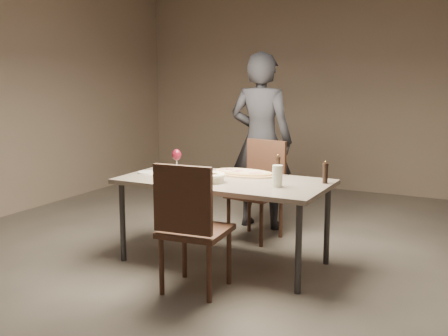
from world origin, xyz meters
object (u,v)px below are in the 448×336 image
at_px(dining_table, 224,186).
at_px(zucchini_pizza, 189,176).
at_px(diner, 261,141).
at_px(pepper_mill_left, 278,166).
at_px(chair_far, 260,184).
at_px(ham_pizza, 243,173).
at_px(chair_near, 190,221).
at_px(bread_basket, 213,177).
at_px(carafe, 277,176).

relative_size(dining_table, zucchini_pizza, 3.10).
bearing_deg(diner, dining_table, 96.55).
height_order(pepper_mill_left, chair_far, chair_far).
xyz_separation_m(ham_pizza, chair_near, (0.04, -1.02, -0.20)).
xyz_separation_m(bread_basket, diner, (-0.15, 1.38, 0.14)).
relative_size(pepper_mill_left, chair_near, 0.19).
xyz_separation_m(carafe, diner, (-0.70, 1.30, 0.10)).
relative_size(ham_pizza, carafe, 3.51).
bearing_deg(pepper_mill_left, ham_pizza, -160.91).
xyz_separation_m(dining_table, bread_basket, (-0.03, -0.16, 0.10)).
bearing_deg(chair_near, diner, 93.10).
bearing_deg(bread_basket, dining_table, 80.35).
height_order(dining_table, chair_far, chair_far).
relative_size(bread_basket, pepper_mill_left, 1.15).
relative_size(dining_table, pepper_mill_left, 9.40).
bearing_deg(pepper_mill_left, diner, 121.93).
bearing_deg(bread_basket, ham_pizza, 79.30).
bearing_deg(dining_table, zucchini_pizza, -168.72).
bearing_deg(chair_near, ham_pizza, 87.41).
distance_m(bread_basket, pepper_mill_left, 0.66).
distance_m(zucchini_pizza, carafe, 0.85).
bearing_deg(ham_pizza, dining_table, -93.32).
distance_m(dining_table, ham_pizza, 0.29).
relative_size(ham_pizza, diner, 0.33).
xyz_separation_m(pepper_mill_left, chair_far, (-0.38, 0.48, -0.29)).
bearing_deg(zucchini_pizza, diner, 85.55).
distance_m(ham_pizza, diner, 0.98).
relative_size(chair_near, diner, 0.54).
relative_size(ham_pizza, bread_basket, 2.81).
height_order(zucchini_pizza, diner, diner).
distance_m(pepper_mill_left, diner, 1.00).
relative_size(chair_near, chair_far, 1.03).
height_order(carafe, chair_near, chair_near).
relative_size(dining_table, chair_far, 1.83).
xyz_separation_m(ham_pizza, chair_far, (-0.09, 0.58, -0.21)).
height_order(bread_basket, diner, diner).
height_order(ham_pizza, bread_basket, bread_basket).
bearing_deg(chair_far, bread_basket, 98.15).
relative_size(dining_table, carafe, 10.21).
xyz_separation_m(zucchini_pizza, carafe, (0.84, -0.01, 0.07)).
distance_m(bread_basket, diner, 1.39).
distance_m(zucchini_pizza, bread_basket, 0.31).
height_order(pepper_mill_left, chair_near, chair_near).
relative_size(chair_far, diner, 0.53).
distance_m(zucchini_pizza, chair_far, 0.99).
bearing_deg(bread_basket, diner, 96.26).
bearing_deg(bread_basket, zucchini_pizza, 162.22).
bearing_deg(chair_near, bread_basket, 96.95).
height_order(zucchini_pizza, chair_far, chair_far).
height_order(dining_table, zucchini_pizza, zucchini_pizza).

